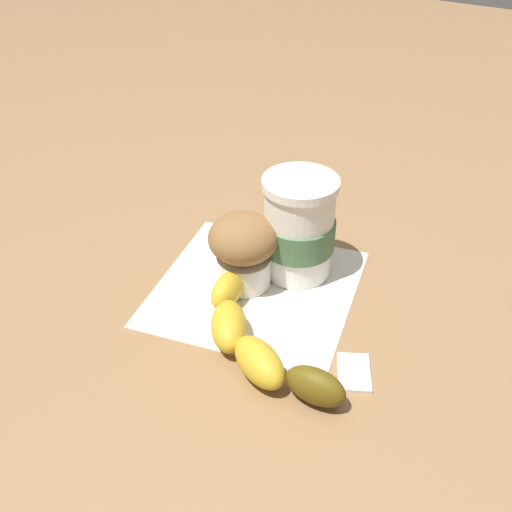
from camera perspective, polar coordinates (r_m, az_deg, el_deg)
name	(u,v)px	position (r m, az deg, el deg)	size (l,w,h in m)	color
ground_plane	(256,288)	(0.70, 0.00, -3.04)	(3.00, 3.00, 0.00)	#936D47
paper_napkin	(256,287)	(0.70, 0.00, -3.00)	(0.22, 0.22, 0.00)	white
coffee_cup	(298,228)	(0.69, 4.07, 2.67)	(0.09, 0.09, 0.12)	white
muffin	(243,248)	(0.68, -1.26, 0.75)	(0.08, 0.08, 0.09)	white
banana	(253,339)	(0.61, -0.24, -7.93)	(0.14, 0.20, 0.04)	gold
sugar_packet	(354,371)	(0.61, 9.33, -10.76)	(0.05, 0.03, 0.01)	white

